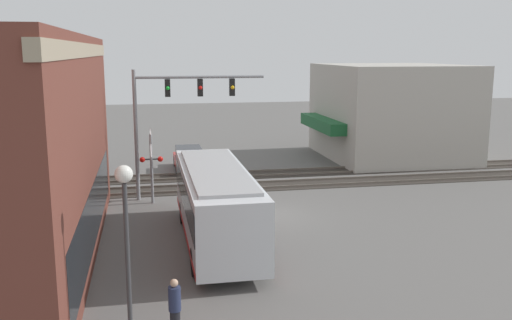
# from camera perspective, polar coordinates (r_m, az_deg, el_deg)

# --- Properties ---
(ground_plane) EXTENTS (120.00, 120.00, 0.00)m
(ground_plane) POSITION_cam_1_polar(r_m,az_deg,el_deg) (27.23, 1.02, -5.62)
(ground_plane) COLOR #605E5B
(shop_building) EXTENTS (10.46, 10.47, 6.76)m
(shop_building) POSITION_cam_1_polar(r_m,az_deg,el_deg) (42.91, 13.28, 4.75)
(shop_building) COLOR #B2ADA3
(shop_building) RESTS_ON ground
(city_bus) EXTENTS (10.27, 2.59, 3.12)m
(city_bus) POSITION_cam_1_polar(r_m,az_deg,el_deg) (23.13, -4.04, -4.22)
(city_bus) COLOR silver
(city_bus) RESTS_ON ground
(traffic_signal_gantry) EXTENTS (0.42, 6.80, 6.80)m
(traffic_signal_gantry) POSITION_cam_1_polar(r_m,az_deg,el_deg) (29.91, -8.12, 5.56)
(traffic_signal_gantry) COLOR gray
(traffic_signal_gantry) RESTS_ON ground
(crossing_signal) EXTENTS (1.41, 1.18, 3.81)m
(crossing_signal) POSITION_cam_1_polar(r_m,az_deg,el_deg) (29.48, -10.42, 0.07)
(crossing_signal) COLOR gray
(crossing_signal) RESTS_ON ground
(streetlamp) EXTENTS (0.44, 0.44, 5.03)m
(streetlamp) POSITION_cam_1_polar(r_m,az_deg,el_deg) (14.54, -12.77, -8.38)
(streetlamp) COLOR #38383A
(streetlamp) RESTS_ON ground
(rail_track_near) EXTENTS (2.60, 60.00, 0.15)m
(rail_track_near) POSITION_cam_1_polar(r_m,az_deg,el_deg) (32.92, -1.15, -2.66)
(rail_track_near) COLOR #332D28
(rail_track_near) RESTS_ON ground
(rail_track_far) EXTENTS (2.60, 60.00, 0.15)m
(rail_track_far) POSITION_cam_1_polar(r_m,az_deg,el_deg) (36.00, -2.02, -1.49)
(rail_track_far) COLOR #332D28
(rail_track_far) RESTS_ON ground
(parked_car_red) EXTENTS (4.40, 1.82, 1.54)m
(parked_car_red) POSITION_cam_1_polar(r_m,az_deg,el_deg) (37.70, -6.76, 0.06)
(parked_car_red) COLOR #B21E19
(parked_car_red) RESTS_ON ground
(pedestrian_near_bus) EXTENTS (0.34, 0.34, 1.76)m
(pedestrian_near_bus) POSITION_cam_1_polar(r_m,az_deg,el_deg) (22.38, 0.91, -6.90)
(pedestrian_near_bus) COLOR #2D3351
(pedestrian_near_bus) RESTS_ON ground
(pedestrian_by_lamp) EXTENTS (0.34, 0.34, 1.72)m
(pedestrian_by_lamp) POSITION_cam_1_polar(r_m,az_deg,el_deg) (16.07, -8.12, -14.48)
(pedestrian_by_lamp) COLOR black
(pedestrian_by_lamp) RESTS_ON ground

